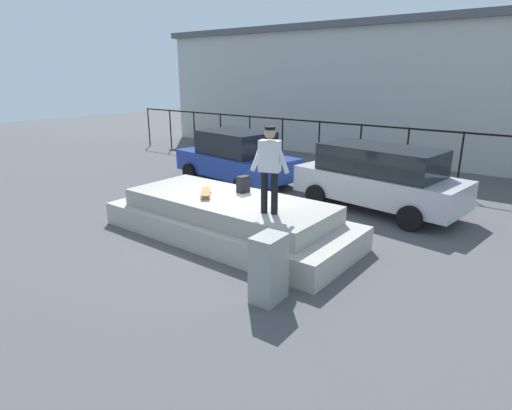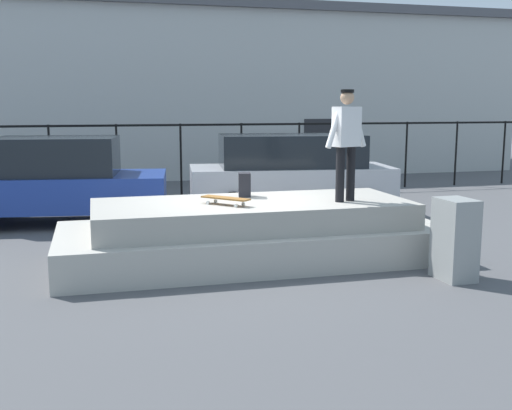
# 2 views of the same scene
# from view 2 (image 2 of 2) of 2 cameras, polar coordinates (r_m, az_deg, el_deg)

# --- Properties ---
(ground_plane) EXTENTS (60.00, 60.00, 0.00)m
(ground_plane) POSITION_cam_2_polar(r_m,az_deg,el_deg) (10.22, -1.21, -4.82)
(ground_plane) COLOR #4C4C4F
(concrete_ledge) EXTENTS (6.13, 2.50, 0.96)m
(concrete_ledge) POSITION_cam_2_polar(r_m,az_deg,el_deg) (9.95, -0.35, -2.64)
(concrete_ledge) COLOR #ADA89E
(concrete_ledge) RESTS_ON ground_plane
(skateboarder) EXTENTS (0.81, 0.36, 1.77)m
(skateboarder) POSITION_cam_2_polar(r_m,az_deg,el_deg) (9.87, 8.37, 6.22)
(skateboarder) COLOR black
(skateboarder) RESTS_ON concrete_ledge
(skateboard) EXTENTS (0.70, 0.74, 0.12)m
(skateboard) POSITION_cam_2_polar(r_m,az_deg,el_deg) (9.50, -2.84, 0.60)
(skateboard) COLOR brown
(skateboard) RESTS_ON concrete_ledge
(backpack) EXTENTS (0.25, 0.32, 0.40)m
(backpack) POSITION_cam_2_polar(r_m,az_deg,el_deg) (10.36, -1.07, 1.90)
(backpack) COLOR black
(backpack) RESTS_ON concrete_ledge
(car_blue_sedan_near) EXTENTS (4.69, 2.64, 1.82)m
(car_blue_sedan_near) POSITION_cam_2_polar(r_m,az_deg,el_deg) (13.58, -17.90, 2.18)
(car_blue_sedan_near) COLOR navy
(car_blue_sedan_near) RESTS_ON ground_plane
(car_silver_hatchback_mid) EXTENTS (4.82, 2.51, 1.81)m
(car_silver_hatchback_mid) POSITION_cam_2_polar(r_m,az_deg,el_deg) (14.31, 3.25, 3.11)
(car_silver_hatchback_mid) COLOR #B7B7BC
(car_silver_hatchback_mid) RESTS_ON ground_plane
(utility_box) EXTENTS (0.46, 0.62, 1.17)m
(utility_box) POSITION_cam_2_polar(r_m,az_deg,el_deg) (9.25, 17.96, -3.05)
(utility_box) COLOR gray
(utility_box) RESTS_ON ground_plane
(fence_row) EXTENTS (24.06, 0.06, 1.98)m
(fence_row) POSITION_cam_2_polar(r_m,az_deg,el_deg) (17.06, -6.99, 5.30)
(fence_row) COLOR black
(fence_row) RESTS_ON ground_plane
(warehouse_building) EXTENTS (26.69, 8.00, 5.91)m
(warehouse_building) POSITION_cam_2_polar(r_m,az_deg,el_deg) (24.09, -9.45, 10.31)
(warehouse_building) COLOR #B2B2AD
(warehouse_building) RESTS_ON ground_plane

